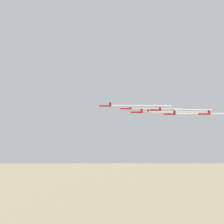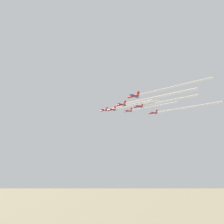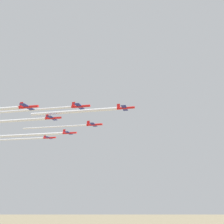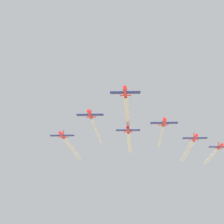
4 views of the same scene
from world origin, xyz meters
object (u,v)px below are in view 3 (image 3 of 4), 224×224
at_px(jet_3, 69,133).
at_px(jet_6, 49,138).
at_px(jet_0, 125,108).
at_px(jet_5, 28,107).
at_px(jet_1, 94,125).
at_px(jet_4, 53,118).
at_px(jet_2, 80,106).

distance_m(jet_3, jet_6, 20.46).
xyz_separation_m(jet_0, jet_5, (-9.67, 39.75, -4.11)).
bearing_deg(jet_6, jet_0, 59.53).
height_order(jet_0, jet_1, jet_0).
bearing_deg(jet_4, jet_5, -0.00).
relative_size(jet_1, jet_6, 1.00).
xyz_separation_m(jet_0, jet_6, (45.07, 41.65, -5.18)).
distance_m(jet_2, jet_4, 20.48).
xyz_separation_m(jet_4, jet_6, (34.88, 7.89, -2.59)).
distance_m(jet_0, jet_6, 61.58).
xyz_separation_m(jet_1, jet_5, (-24.69, 25.87, 0.01)).
bearing_deg(jet_5, jet_4, 180.00).
bearing_deg(jet_2, jet_0, 120.47).
height_order(jet_0, jet_5, jet_0).
distance_m(jet_0, jet_1, 20.87).
relative_size(jet_3, jet_4, 1.00).
relative_size(jet_2, jet_3, 1.00).
bearing_deg(jet_1, jet_4, -59.53).
distance_m(jet_3, jet_5, 41.50).
height_order(jet_4, jet_6, jet_4).
height_order(jet_0, jet_2, jet_0).
relative_size(jet_4, jet_5, 1.00).
bearing_deg(jet_4, jet_6, -150.46).
height_order(jet_3, jet_5, jet_5).
relative_size(jet_5, jet_6, 1.00).
xyz_separation_m(jet_3, jet_5, (-39.71, 11.99, 1.18)).
bearing_deg(jet_4, jet_3, 180.00).
bearing_deg(jet_2, jet_6, -139.64).
height_order(jet_1, jet_6, jet_1).
bearing_deg(jet_3, jet_0, 59.53).
bearing_deg(jet_5, jet_6, -161.22).
distance_m(jet_0, jet_5, 41.12).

